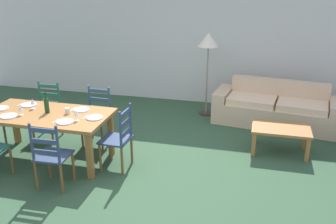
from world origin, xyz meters
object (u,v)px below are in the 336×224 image
dining_chair_near_right (51,155)px  wine_glass_far_left (33,102)px  dining_chair_head_east (119,138)px  coffee_cup_primary (68,111)px  coffee_table (281,131)px  wine_bottle (47,105)px  dining_chair_far_left (47,110)px  couch (276,109)px  wine_glass_near_left (20,108)px  dining_chair_far_right (97,116)px  dining_table (47,119)px  wine_glass_near_right (76,113)px  standing_lamp (208,45)px

dining_chair_near_right → wine_glass_far_left: size_ratio=5.96×
dining_chair_near_right → dining_chair_head_east: 0.98m
coffee_cup_primary → coffee_table: 3.30m
wine_bottle → coffee_cup_primary: wine_bottle is taller
dining_chair_head_east → wine_glass_far_left: dining_chair_head_east is taller
dining_chair_far_left → wine_glass_far_left: bearing=-74.4°
dining_chair_far_left → dining_chair_head_east: size_ratio=1.00×
couch → dining_chair_far_left: bearing=-158.0°
dining_chair_head_east → wine_glass_near_left: dining_chair_head_east is taller
dining_chair_far_right → coffee_table: (2.95, 0.38, -0.12)m
wine_glass_far_left → coffee_table: size_ratio=0.18×
dining_table → wine_glass_near_left: 0.40m
dining_chair_far_right → wine_bottle: 0.92m
dining_table → wine_bottle: bearing=81.6°
dining_chair_near_right → dining_chair_head_east: bearing=47.6°
wine_bottle → coffee_cup_primary: bearing=6.6°
dining_table → wine_glass_near_right: bearing=-14.6°
dining_table → standing_lamp: 3.31m
wine_bottle → standing_lamp: (2.02, 2.47, 0.54)m
dining_chair_far_left → wine_glass_near_right: (1.05, -0.91, 0.38)m
dining_table → wine_glass_far_left: wine_glass_far_left is taller
dining_chair_head_east → wine_bottle: 1.20m
dining_chair_near_right → dining_chair_far_right: bearing=90.0°
dining_chair_near_right → dining_chair_head_east: size_ratio=1.00×
dining_chair_near_right → dining_chair_far_left: size_ratio=1.00×
dining_chair_near_right → coffee_table: size_ratio=1.07×
coffee_cup_primary → standing_lamp: (1.71, 2.43, 0.62)m
dining_chair_near_right → dining_chair_far_left: 1.76m
wine_glass_near_right → wine_bottle: bearing=162.3°
wine_glass_near_left → coffee_table: size_ratio=0.18×
wine_bottle → wine_glass_near_right: bearing=-17.7°
wine_glass_near_left → wine_glass_near_right: same height
wine_glass_near_left → coffee_cup_primary: bearing=19.1°
wine_glass_near_left → wine_glass_far_left: bearing=86.3°
dining_table → wine_glass_near_right: wine_glass_near_right is taller
couch → coffee_table: (0.04, -1.21, 0.06)m
dining_chair_far_left → wine_bottle: 0.95m
dining_chair_far_right → dining_chair_head_east: same height
coffee_cup_primary → dining_table: bearing=-167.9°
wine_bottle → couch: (3.38, 2.28, -0.58)m
wine_glass_far_left → dining_chair_far_left: bearing=105.6°
dining_table → wine_bottle: (0.00, 0.03, 0.20)m
dining_table → wine_bottle: wine_bottle is taller
dining_chair_far_right → coffee_cup_primary: dining_chair_far_right is taller
dining_chair_head_east → coffee_cup_primary: 0.88m
dining_table → dining_chair_near_right: 0.89m
coffee_table → standing_lamp: 2.24m
coffee_cup_primary → coffee_table: bearing=18.4°
couch → wine_bottle: bearing=-146.0°
dining_chair_near_right → couch: size_ratio=0.41×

